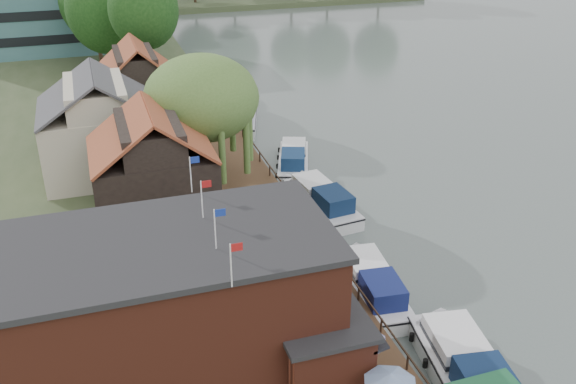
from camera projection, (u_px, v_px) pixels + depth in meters
ground at (447, 309)px, 37.89m from camera, size 260.00×260.00×0.00m
quay_deck at (269, 234)px, 43.76m from camera, size 6.00×50.00×0.10m
quay_rail at (304, 219)px, 44.73m from camera, size 0.20×49.00×1.00m
pub at (213, 297)px, 31.13m from camera, size 20.00×11.00×7.30m
hotel_block at (49, 4)px, 88.41m from camera, size 25.40×12.40×12.30m
cottage_a at (153, 168)px, 43.39m from camera, size 8.60×7.60×8.50m
cottage_b at (99, 124)px, 51.10m from camera, size 9.60×8.60×8.50m
cottage_c at (138, 87)px, 59.88m from camera, size 7.60×7.60×8.50m
willow at (203, 123)px, 48.47m from camera, size 8.60×8.60×10.43m
umbrella_1 at (361, 352)px, 31.08m from camera, size 2.44×2.44×2.38m
umbrella_2 at (330, 311)px, 33.94m from camera, size 2.35×2.35×2.38m
umbrella_3 at (324, 274)px, 37.12m from camera, size 1.99×1.99×2.38m
umbrella_4 at (306, 261)px, 38.36m from camera, size 2.24×2.24×2.38m
umbrella_5 at (286, 237)px, 40.93m from camera, size 2.03×2.03×2.38m
umbrella_6 at (279, 216)px, 43.51m from camera, size 2.29×2.29×2.38m
cruiser_0 at (468, 367)px, 31.52m from camera, size 4.97×10.96×2.59m
cruiser_1 at (372, 281)px, 38.55m from camera, size 4.01×9.71×2.27m
cruiser_2 at (322, 196)px, 48.60m from camera, size 4.25×10.00×2.34m
cruiser_3 at (293, 157)px, 55.71m from camera, size 5.78×9.51×2.16m
cruiser_4 at (241, 112)px, 65.48m from camera, size 6.49×11.35×2.65m
bank_tree_0 at (146, 37)px, 66.87m from camera, size 7.19×7.19×13.86m
bank_tree_1 at (107, 24)px, 73.71m from camera, size 8.84×8.84×13.45m
bank_tree_2 at (95, 14)px, 80.53m from camera, size 8.49×8.49×12.81m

